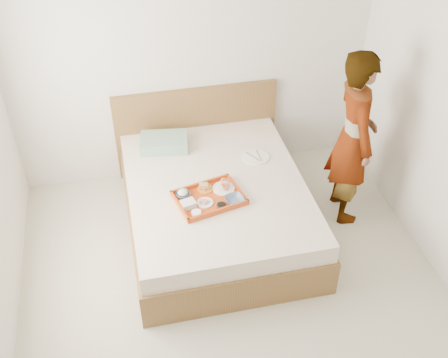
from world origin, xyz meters
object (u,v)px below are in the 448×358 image
object	(u,v)px
bed	(216,206)
dinner_plate	(256,157)
person	(353,138)
tray	(209,198)

from	to	relation	value
bed	dinner_plate	distance (m)	0.60
dinner_plate	person	distance (m)	0.91
dinner_plate	person	size ratio (longest dim) A/B	0.15
tray	dinner_plate	world-z (taller)	tray
bed	tray	distance (m)	0.37
bed	dinner_plate	bearing A→B (deg)	33.91
bed	dinner_plate	size ratio (longest dim) A/B	7.98
tray	dinner_plate	size ratio (longest dim) A/B	2.23
dinner_plate	tray	bearing A→B (deg)	-137.49
bed	person	xyz separation A→B (m)	(1.24, -0.02, 0.58)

